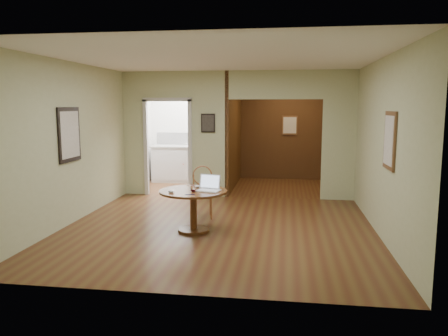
# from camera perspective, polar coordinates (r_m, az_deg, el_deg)

# --- Properties ---
(floor) EXTENTS (5.00, 5.00, 0.00)m
(floor) POSITION_cam_1_polar(r_m,az_deg,el_deg) (7.12, -0.81, -7.94)
(floor) COLOR #4F2716
(floor) RESTS_ON ground
(room_shell) EXTENTS (5.20, 7.50, 5.00)m
(room_shell) POSITION_cam_1_polar(r_m,az_deg,el_deg) (10.00, -0.71, 4.24)
(room_shell) COLOR white
(room_shell) RESTS_ON ground
(dining_table) EXTENTS (1.06, 1.06, 0.66)m
(dining_table) POSITION_cam_1_polar(r_m,az_deg,el_deg) (6.88, -4.02, -4.32)
(dining_table) COLOR brown
(dining_table) RESTS_ON ground
(chair) EXTENTS (0.47, 0.47, 0.91)m
(chair) POSITION_cam_1_polar(r_m,az_deg,el_deg) (7.76, -2.79, -2.74)
(chair) COLOR #9C6137
(chair) RESTS_ON ground
(open_laptop) EXTENTS (0.39, 0.37, 0.24)m
(open_laptop) POSITION_cam_1_polar(r_m,az_deg,el_deg) (6.81, -1.97, -2.41)
(open_laptop) COLOR white
(open_laptop) RESTS_ON dining_table
(closed_laptop) EXTENTS (0.39, 0.30, 0.03)m
(closed_laptop) POSITION_cam_1_polar(r_m,az_deg,el_deg) (7.04, -2.76, -2.48)
(closed_laptop) COLOR #B7B6BB
(closed_laptop) RESTS_ON dining_table
(mouse) EXTENTS (0.11, 0.08, 0.04)m
(mouse) POSITION_cam_1_polar(r_m,az_deg,el_deg) (6.66, -6.94, -3.08)
(mouse) COLOR white
(mouse) RESTS_ON dining_table
(wine_glass) EXTENTS (0.09, 0.09, 0.10)m
(wine_glass) POSITION_cam_1_polar(r_m,az_deg,el_deg) (6.71, -4.07, -2.68)
(wine_glass) COLOR white
(wine_glass) RESTS_ON dining_table
(pen) EXTENTS (0.14, 0.06, 0.01)m
(pen) POSITION_cam_1_polar(r_m,az_deg,el_deg) (6.51, -4.47, -3.46)
(pen) COLOR navy
(pen) RESTS_ON dining_table
(kitchen_cabinet) EXTENTS (2.06, 0.60, 0.94)m
(kitchen_cabinet) POSITION_cam_1_polar(r_m,az_deg,el_deg) (11.32, -4.25, 0.54)
(kitchen_cabinet) COLOR silver
(kitchen_cabinet) RESTS_ON ground
(grocery_bag) EXTENTS (0.36, 0.32, 0.33)m
(grocery_bag) POSITION_cam_1_polar(r_m,az_deg,el_deg) (11.11, -0.25, 3.70)
(grocery_bag) COLOR #CAB693
(grocery_bag) RESTS_ON kitchen_cabinet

